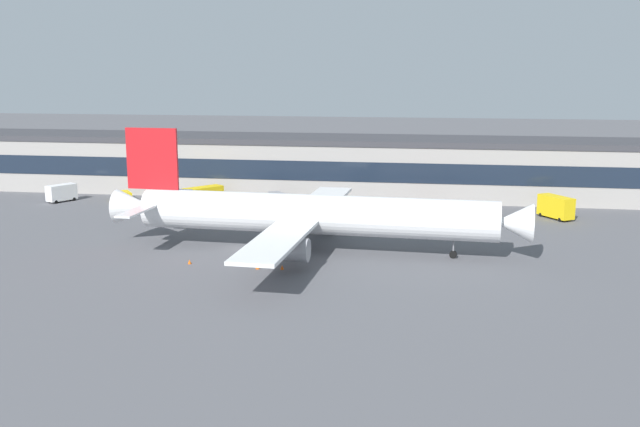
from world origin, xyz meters
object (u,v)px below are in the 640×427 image
traffic_cone_1 (282,267)px  traffic_cone_0 (190,262)px  pushback_tractor (123,195)px  follow_me_car (426,205)px  traffic_cone_2 (257,266)px  catering_truck (556,206)px  crew_van (278,198)px  stair_truck (62,192)px  fuel_truck (202,194)px  airliner (310,214)px

traffic_cone_1 → traffic_cone_0: bearing=177.0°
pushback_tractor → traffic_cone_1: pushback_tractor is taller
follow_me_car → traffic_cone_2: (-22.23, -45.30, -0.73)m
catering_truck → crew_van: bearing=175.0°
stair_truck → catering_truck: bearing=-1.1°
traffic_cone_2 → traffic_cone_0: bearing=174.3°
follow_me_car → traffic_cone_0: bearing=-126.1°
stair_truck → traffic_cone_1: size_ratio=10.40×
pushback_tractor → traffic_cone_1: size_ratio=8.78×
catering_truck → pushback_tractor: catering_truck is taller
traffic_cone_0 → traffic_cone_2: (10.12, -1.01, 0.04)m
pushback_tractor → traffic_cone_1: (43.84, -46.76, -0.74)m
follow_me_car → fuel_truck: fuel_truck is taller
stair_truck → traffic_cone_2: stair_truck is taller
catering_truck → traffic_cone_2: catering_truck is taller
traffic_cone_2 → catering_truck: bearing=42.1°
fuel_truck → stair_truck: bearing=-174.7°
airliner → pushback_tractor: size_ratio=11.79×
airliner → stair_truck: (-57.62, 32.34, -3.66)m
airliner → follow_me_car: airliner is taller
catering_truck → traffic_cone_1: size_ratio=12.07×
catering_truck → stair_truck: (-98.15, 1.84, -0.31)m
fuel_truck → traffic_cone_0: bearing=-74.2°
crew_van → fuel_truck: fuel_truck is taller
traffic_cone_1 → traffic_cone_2: size_ratio=0.86×
follow_me_car → pushback_tractor: size_ratio=0.82×
crew_van → traffic_cone_1: bearing=-77.0°
crew_van → traffic_cone_1: 47.13m
stair_truck → traffic_cone_2: size_ratio=8.94×
crew_van → stair_truck: bearing=-176.5°
follow_me_car → stair_truck: size_ratio=0.69×
crew_van → catering_truck: bearing=-5.0°
catering_truck → fuel_truck: size_ratio=0.89×
catering_truck → pushback_tractor: bearing=176.4°
stair_truck → pushback_tractor: stair_truck is taller
catering_truck → stair_truck: catering_truck is taller
catering_truck → follow_me_car: size_ratio=1.68×
fuel_truck → crew_van: bearing=0.3°
crew_van → airliner: bearing=-70.3°
catering_truck → fuel_truck: bearing=176.2°
follow_me_car → airliner: bearing=-116.2°
airliner → fuel_truck: airliner is taller
stair_truck → pushback_tractor: size_ratio=1.18×
follow_me_car → fuel_truck: bearing=178.9°
stair_truck → airliner: bearing=-29.3°
stair_truck → crew_van: bearing=3.5°
fuel_truck → traffic_cone_1: (26.32, -45.84, -1.57)m
airliner → traffic_cone_0: 19.27m
traffic_cone_2 → fuel_truck: bearing=116.4°
fuel_truck → traffic_cone_2: fuel_truck is taller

